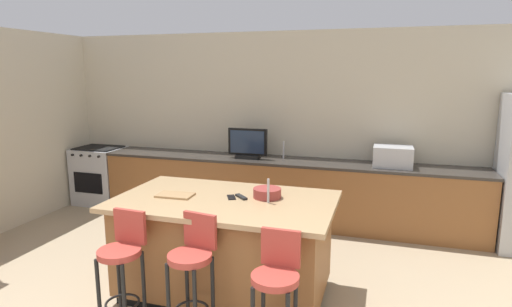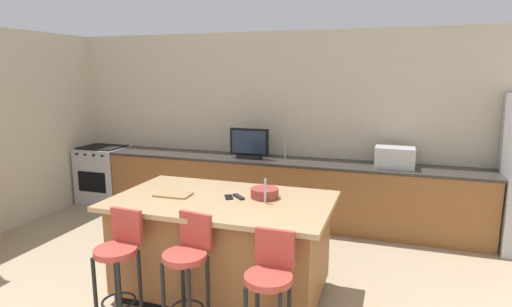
{
  "view_description": "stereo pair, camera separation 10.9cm",
  "coord_description": "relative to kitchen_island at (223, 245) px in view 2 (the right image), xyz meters",
  "views": [
    {
      "loc": [
        1.25,
        -0.88,
        2.07
      ],
      "look_at": [
        -0.15,
        3.64,
        1.15
      ],
      "focal_mm": 29.37,
      "sensor_mm": 36.0,
      "label": 1
    },
    {
      "loc": [
        1.35,
        -0.85,
        2.07
      ],
      "look_at": [
        -0.15,
        3.64,
        1.15
      ],
      "focal_mm": 29.37,
      "sensor_mm": 36.0,
      "label": 2
    }
  ],
  "objects": [
    {
      "name": "wall_back",
      "position": [
        0.11,
        2.45,
        0.84
      ],
      "size": [
        7.46,
        0.12,
        2.64
      ],
      "primitive_type": "cube",
      "color": "beige",
      "rests_on": "ground_plane"
    },
    {
      "name": "counter_back",
      "position": [
        0.05,
        2.07,
        -0.03
      ],
      "size": [
        5.27,
        0.62,
        0.89
      ],
      "color": "brown",
      "rests_on": "ground_plane"
    },
    {
      "name": "kitchen_island",
      "position": [
        0.0,
        0.0,
        0.0
      ],
      "size": [
        2.0,
        1.19,
        0.94
      ],
      "color": "black",
      "rests_on": "ground_plane"
    },
    {
      "name": "range_oven",
      "position": [
        -2.95,
        2.07,
        -0.02
      ],
      "size": [
        0.72,
        0.63,
        0.91
      ],
      "color": "#B7BABF",
      "rests_on": "ground_plane"
    },
    {
      "name": "microwave",
      "position": [
        1.49,
        2.07,
        0.54
      ],
      "size": [
        0.48,
        0.36,
        0.26
      ],
      "primitive_type": "cube",
      "color": "#B7BABF",
      "rests_on": "counter_back"
    },
    {
      "name": "tv_monitor",
      "position": [
        -0.44,
        2.01,
        0.61
      ],
      "size": [
        0.56,
        0.16,
        0.42
      ],
      "color": "black",
      "rests_on": "counter_back"
    },
    {
      "name": "sink_faucet_back",
      "position": [
        0.04,
        2.17,
        0.53
      ],
      "size": [
        0.02,
        0.02,
        0.24
      ],
      "primitive_type": "cylinder",
      "color": "#B2B2B7",
      "rests_on": "counter_back"
    },
    {
      "name": "sink_faucet_island",
      "position": [
        0.41,
        0.0,
        0.57
      ],
      "size": [
        0.02,
        0.02,
        0.22
      ],
      "primitive_type": "cylinder",
      "color": "#B2B2B7",
      "rests_on": "kitchen_island"
    },
    {
      "name": "bar_stool_left",
      "position": [
        -0.58,
        -0.77,
        0.11
      ],
      "size": [
        0.34,
        0.35,
        0.98
      ],
      "rotation": [
        0.0,
        0.0,
        -0.06
      ],
      "color": "#B23D33",
      "rests_on": "ground_plane"
    },
    {
      "name": "bar_stool_center",
      "position": [
        0.01,
        -0.7,
        0.12
      ],
      "size": [
        0.34,
        0.36,
        0.99
      ],
      "rotation": [
        0.0,
        0.0,
        -0.16
      ],
      "color": "#B23D33",
      "rests_on": "ground_plane"
    },
    {
      "name": "bar_stool_right",
      "position": [
        0.69,
        -0.79,
        0.1
      ],
      "size": [
        0.34,
        0.34,
        0.97
      ],
      "rotation": [
        0.0,
        0.0,
        -0.01
      ],
      "color": "#B23D33",
      "rests_on": "ground_plane"
    },
    {
      "name": "fruit_bowl",
      "position": [
        0.36,
        0.15,
        0.5
      ],
      "size": [
        0.26,
        0.26,
        0.09
      ],
      "primitive_type": "cylinder",
      "color": "#993833",
      "rests_on": "kitchen_island"
    },
    {
      "name": "cell_phone",
      "position": [
        0.05,
        0.05,
        0.46
      ],
      "size": [
        0.13,
        0.17,
        0.01
      ],
      "primitive_type": "cube",
      "rotation": [
        0.0,
        0.0,
        0.47
      ],
      "color": "black",
      "rests_on": "kitchen_island"
    },
    {
      "name": "tv_remote",
      "position": [
        0.14,
        0.07,
        0.47
      ],
      "size": [
        0.15,
        0.15,
        0.02
      ],
      "primitive_type": "cube",
      "rotation": [
        0.0,
        0.0,
        0.8
      ],
      "color": "black",
      "rests_on": "kitchen_island"
    },
    {
      "name": "cutting_board",
      "position": [
        -0.47,
        -0.05,
        0.47
      ],
      "size": [
        0.34,
        0.22,
        0.02
      ],
      "primitive_type": "cube",
      "rotation": [
        0.0,
        0.0,
        0.04
      ],
      "color": "#A87F51",
      "rests_on": "kitchen_island"
    }
  ]
}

